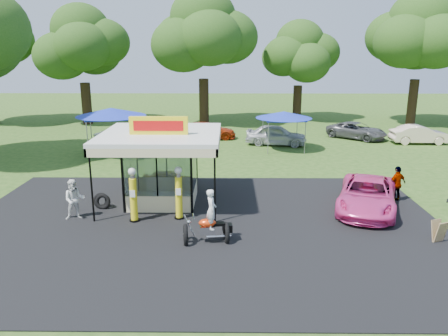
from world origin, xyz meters
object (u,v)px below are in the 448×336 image
Objects in this scene: gas_pump_right at (179,194)px; bg_car_a at (122,138)px; pink_sedan at (367,195)px; tent_west at (111,112)px; motorcycle at (210,222)px; gas_pump_left at (133,196)px; bg_car_b at (207,131)px; kiosk_car at (169,179)px; a_frame_sign at (439,232)px; tent_east at (284,115)px; bg_car_c at (276,135)px; bg_car_d at (357,131)px; spectator_east_b at (397,184)px; spectator_west at (74,199)px; gas_station_kiosk at (162,166)px; bg_car_e at (419,135)px.

gas_pump_right is 0.56× the size of bg_car_a.
pink_sedan is 17.87m from tent_west.
motorcycle is at bearing -62.90° from tent_west.
bg_car_b is (2.20, 17.97, -0.46)m from gas_pump_left.
kiosk_car is at bearing 79.74° from gas_pump_left.
a_frame_sign is 0.30× the size of kiosk_car.
gas_pump_left is 16.06m from tent_east.
motorcycle is 18.19m from bg_car_c.
a_frame_sign is (8.61, 0.12, -0.42)m from motorcycle.
tent_west reaches higher than tent_east.
kiosk_car is at bearing 176.49° from bg_car_d.
motorcycle is 1.26× the size of spectator_east_b.
bg_car_c is at bearing -117.82° from bg_car_b.
bg_car_c is at bearing 100.26° from tent_east.
pink_sedan is at bearing -11.60° from spectator_west.
bg_car_a is (-1.40, 14.37, -0.19)m from spectator_west.
spectator_east_b is (0.11, 4.63, 0.44)m from a_frame_sign.
a_frame_sign is 12.86m from kiosk_car.
bg_car_a is (-5.85, 14.33, -0.43)m from gas_pump_right.
gas_pump_left is 1.01× the size of gas_pump_right.
bg_car_c reaches higher than a_frame_sign.
spectator_east_b is at bearing 54.04° from pink_sedan.
gas_pump_left reaches higher than bg_car_c.
bg_car_d is (13.61, 15.72, -1.12)m from gas_station_kiosk.
gas_pump_right reaches higher than bg_car_e.
bg_car_b is (-9.78, 15.26, -0.19)m from spectator_east_b.
bg_car_b is 1.00× the size of tent_west.
kiosk_car is 0.59× the size of bg_car_d.
gas_pump_left is 0.45× the size of pink_sedan.
gas_pump_left is at bearing -152.36° from pink_sedan.
pink_sedan is 17.26m from bg_car_d.
kiosk_car is 0.70× the size of tent_east.
motorcycle is at bearing -61.96° from gas_station_kiosk.
spectator_west is 0.38× the size of tent_west.
a_frame_sign is 0.20× the size of bg_car_e.
tent_east is (6.05, 13.58, 1.43)m from gas_pump_right.
kiosk_car is at bearing 35.11° from spectator_west.
gas_pump_right is at bearing -65.01° from gas_station_kiosk.
bg_car_e is at bearing 79.35° from pink_sedan.
pink_sedan is 2.16m from spectator_east_b.
gas_station_kiosk is at bearing 128.03° from bg_car_e.
bg_car_e is at bearing 12.25° from tent_east.
tent_west reaches higher than spectator_west.
motorcycle is at bearing -32.05° from gas_pump_left.
bg_car_e reaches higher than a_frame_sign.
gas_pump_right is at bearing -113.99° from tent_east.
gas_station_kiosk is 1.24× the size of bg_car_e.
gas_pump_left is 0.49× the size of bg_car_d.
bg_car_a is at bearing 112.19° from gas_pump_right.
tent_east is at bearing 60.40° from gas_pump_left.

